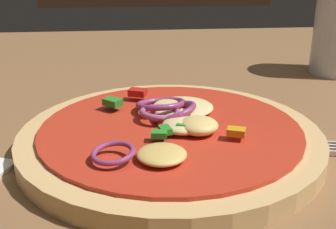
% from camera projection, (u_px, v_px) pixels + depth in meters
% --- Properties ---
extents(dining_table, '(1.31, 0.91, 0.04)m').
position_uv_depth(dining_table, '(146.00, 152.00, 0.38)').
color(dining_table, brown).
rests_on(dining_table, ground).
extents(pizza, '(0.23, 0.23, 0.03)m').
position_uv_depth(pizza, '(171.00, 136.00, 0.34)').
color(pizza, tan).
rests_on(pizza, dining_table).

